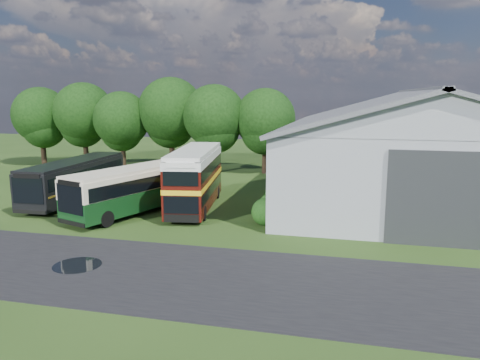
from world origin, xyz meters
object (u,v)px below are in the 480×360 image
(bus_green_single, at_px, (140,188))
(bus_dark_single, at_px, (75,179))
(bus_maroon_double, at_px, (195,179))
(storage_shed, at_px, (414,144))

(bus_green_single, relative_size, bus_dark_single, 1.03)
(bus_maroon_double, bearing_deg, storage_shed, 16.33)
(bus_green_single, distance_m, bus_maroon_double, 3.79)
(bus_maroon_double, relative_size, bus_dark_single, 0.90)
(bus_green_single, bearing_deg, bus_maroon_double, 47.09)
(storage_shed, xyz_separation_m, bus_dark_single, (-24.37, -6.86, -2.56))
(bus_dark_single, bearing_deg, storage_shed, 13.88)
(bus_dark_single, bearing_deg, bus_maroon_double, -3.04)
(storage_shed, bearing_deg, bus_maroon_double, -154.62)
(bus_green_single, distance_m, bus_dark_single, 6.45)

